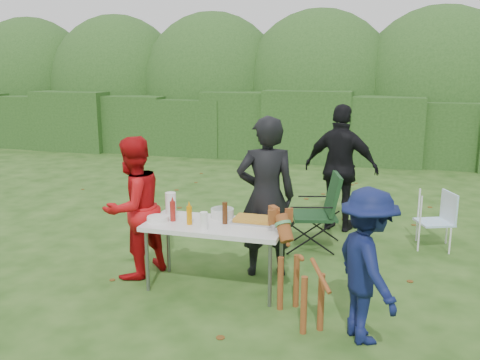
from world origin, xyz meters
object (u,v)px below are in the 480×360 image
(mustard_bottle, at_px, (189,215))
(beer_bottle, at_px, (225,213))
(person_cook, at_px, (266,197))
(person_black_puffy, at_px, (341,168))
(person_red_jacket, at_px, (133,208))
(paper_towel_roll, at_px, (171,204))
(ketchup_bottle, at_px, (173,211))
(lawn_chair, at_px, (434,220))
(child, at_px, (367,266))
(folding_table, at_px, (215,228))
(dog, at_px, (300,273))
(camping_chair, at_px, (314,211))

(mustard_bottle, distance_m, beer_bottle, 0.38)
(person_cook, relative_size, person_black_puffy, 1.00)
(person_red_jacket, xyz_separation_m, paper_towel_roll, (0.42, 0.10, 0.05))
(paper_towel_roll, bearing_deg, ketchup_bottle, -61.08)
(paper_towel_roll, bearing_deg, lawn_chair, 31.58)
(person_red_jacket, distance_m, person_black_puffy, 3.20)
(child, distance_m, paper_towel_roll, 2.38)
(person_red_jacket, relative_size, paper_towel_roll, 6.29)
(folding_table, distance_m, person_black_puffy, 2.72)
(folding_table, distance_m, person_cook, 0.74)
(person_cook, xyz_separation_m, lawn_chair, (1.97, 1.49, -0.55))
(child, bearing_deg, ketchup_bottle, 45.41)
(beer_bottle, bearing_deg, dog, -28.24)
(camping_chair, distance_m, lawn_chair, 1.62)
(camping_chair, xyz_separation_m, beer_bottle, (-0.76, -1.52, 0.34))
(person_black_puffy, height_order, camping_chair, person_black_puffy)
(person_cook, distance_m, person_black_puffy, 2.04)
(lawn_chair, relative_size, beer_bottle, 3.22)
(child, height_order, mustard_bottle, child)
(person_cook, bearing_deg, dog, 101.18)
(person_red_jacket, xyz_separation_m, child, (2.64, -0.73, -0.12))
(person_cook, relative_size, child, 1.34)
(mustard_bottle, bearing_deg, paper_towel_roll, 140.50)
(person_cook, distance_m, mustard_bottle, 0.95)
(person_black_puffy, distance_m, dog, 2.96)
(child, height_order, beer_bottle, child)
(beer_bottle, bearing_deg, lawn_chair, 40.90)
(folding_table, height_order, child, child)
(lawn_chair, bearing_deg, dog, 38.20)
(folding_table, distance_m, ketchup_bottle, 0.50)
(folding_table, distance_m, paper_towel_roll, 0.64)
(child, relative_size, camping_chair, 1.35)
(folding_table, height_order, paper_towel_roll, paper_towel_roll)
(child, xyz_separation_m, mustard_bottle, (-1.88, 0.56, 0.14))
(paper_towel_roll, bearing_deg, folding_table, -16.99)
(child, distance_m, dog, 0.68)
(person_cook, bearing_deg, beer_bottle, 37.97)
(person_cook, xyz_separation_m, paper_towel_roll, (-1.03, -0.36, -0.06))
(person_black_puffy, bearing_deg, mustard_bottle, 73.73)
(person_black_puffy, xyz_separation_m, child, (0.51, -3.12, -0.24))
(person_black_puffy, height_order, ketchup_bottle, person_black_puffy)
(camping_chair, bearing_deg, person_red_jacket, 23.57)
(mustard_bottle, xyz_separation_m, beer_bottle, (0.36, 0.13, 0.02))
(folding_table, xyz_separation_m, lawn_chair, (2.41, 2.03, -0.30))
(beer_bottle, bearing_deg, person_red_jacket, 177.45)
(person_cook, xyz_separation_m, camping_chair, (0.43, 1.01, -0.42))
(dog, xyz_separation_m, lawn_chair, (1.40, 2.49, -0.09))
(person_cook, bearing_deg, folding_table, 31.94)
(lawn_chair, bearing_deg, person_red_jacket, 7.14)
(person_black_puffy, height_order, mustard_bottle, person_black_puffy)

